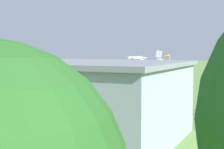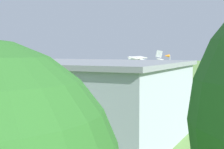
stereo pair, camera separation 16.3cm
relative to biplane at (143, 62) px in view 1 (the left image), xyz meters
The scene contains 7 objects.
ground_plane 5.35m from the biplane, 67.51° to the left, with size 400.00×400.00×0.00m, color #608C42.
biplane is the anchor object (origin of this frame).
person_walking_on_apron 25.02m from the biplane, 127.02° to the left, with size 0.38×0.38×1.68m.
person_watching_takeoff 29.60m from the biplane, 118.91° to the left, with size 0.54×0.54×1.74m.
person_at_fence_line 26.04m from the biplane, 118.55° to the left, with size 0.46×0.46×1.78m.
person_beside_truck 27.39m from the biplane, 124.54° to the left, with size 0.49×0.49×1.67m.
windsock 7.79m from the biplane, 110.63° to the right, with size 1.37×1.41×6.63m.
Camera 1 is at (-21.16, 59.15, 7.29)m, focal length 52.79 mm.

